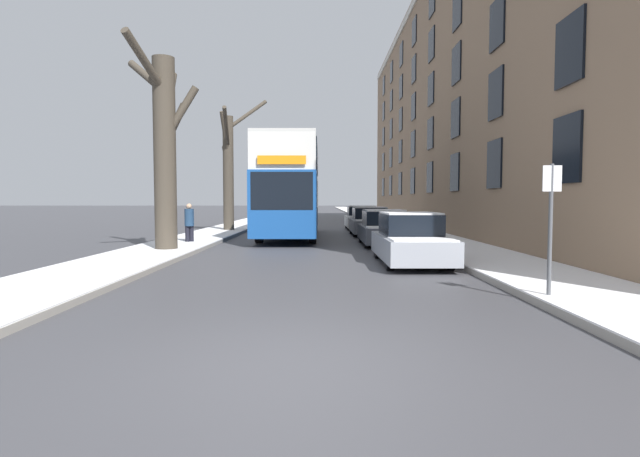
{
  "coord_description": "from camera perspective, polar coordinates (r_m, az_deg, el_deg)",
  "views": [
    {
      "loc": [
        0.24,
        -5.32,
        1.78
      ],
      "look_at": [
        0.23,
        13.11,
        0.73
      ],
      "focal_mm": 28.0,
      "sensor_mm": 36.0,
      "label": 1
    }
  ],
  "objects": [
    {
      "name": "parked_car_0",
      "position": [
        14.2,
        10.32,
        -1.32
      ],
      "size": [
        1.74,
        4.4,
        1.44
      ],
      "color": "#9EA3AD",
      "rests_on": "ground"
    },
    {
      "name": "bare_tree_left_1",
      "position": [
        27.91,
        -10.34,
        6.85
      ],
      "size": [
        2.61,
        3.78,
        7.44
      ],
      "color": "#423A30",
      "rests_on": "ground"
    },
    {
      "name": "pedestrian_left_sidewalk",
      "position": [
        20.2,
        -14.68,
        0.67
      ],
      "size": [
        0.36,
        0.36,
        1.65
      ],
      "rotation": [
        0.0,
        0.0,
        3.62
      ],
      "color": "black",
      "rests_on": "ground"
    },
    {
      "name": "double_decker_bus",
      "position": [
        24.03,
        -3.35,
        4.99
      ],
      "size": [
        2.59,
        11.12,
        4.44
      ],
      "color": "#194C99",
      "rests_on": "ground"
    },
    {
      "name": "terrace_facade_right",
      "position": [
        33.16,
        19.45,
        13.28
      ],
      "size": [
        9.1,
        47.33,
        15.3
      ],
      "color": "#8C7056",
      "rests_on": "ground"
    },
    {
      "name": "bare_tree_left_0",
      "position": [
        17.56,
        -17.33,
        9.03
      ],
      "size": [
        2.83,
        3.58,
        6.8
      ],
      "color": "#423A30",
      "rests_on": "ground"
    },
    {
      "name": "ground_plane",
      "position": [
        5.61,
        -2.5,
        -15.24
      ],
      "size": [
        320.0,
        320.0,
        0.0
      ],
      "primitive_type": "plane",
      "color": "#424247"
    },
    {
      "name": "sidewalk_right",
      "position": [
        58.55,
        4.87,
        1.58
      ],
      "size": [
        2.6,
        130.0,
        0.16
      ],
      "color": "gray",
      "rests_on": "ground"
    },
    {
      "name": "parked_car_1",
      "position": [
        19.93,
        7.34,
        -0.03
      ],
      "size": [
        1.79,
        4.18,
        1.41
      ],
      "color": "#474C56",
      "rests_on": "ground"
    },
    {
      "name": "street_sign_post",
      "position": [
        9.35,
        24.88,
        0.51
      ],
      "size": [
        0.32,
        0.07,
        2.4
      ],
      "color": "#4C4F54",
      "rests_on": "ground"
    },
    {
      "name": "sidewalk_left",
      "position": [
        58.59,
        -5.27,
        1.58
      ],
      "size": [
        2.6,
        130.0,
        0.16
      ],
      "color": "gray",
      "rests_on": "ground"
    },
    {
      "name": "parked_car_3",
      "position": [
        30.67,
        4.78,
        1.16
      ],
      "size": [
        1.88,
        4.0,
        1.45
      ],
      "color": "silver",
      "rests_on": "ground"
    },
    {
      "name": "parked_car_2",
      "position": [
        25.57,
        5.73,
        0.74
      ],
      "size": [
        1.88,
        4.4,
        1.44
      ],
      "color": "slate",
      "rests_on": "ground"
    }
  ]
}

